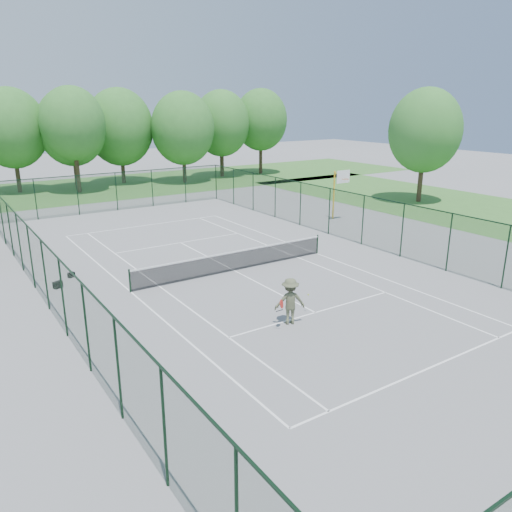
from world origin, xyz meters
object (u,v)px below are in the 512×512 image
at_px(tennis_player, 290,301).
at_px(basketball_goal, 339,185).
at_px(sports_bag_a, 58,285).
at_px(tennis_net, 234,260).

bearing_deg(tennis_player, basketball_goal, 41.94).
bearing_deg(basketball_goal, sports_bag_a, -170.47).
distance_m(tennis_net, basketball_goal, 13.81).
relative_size(tennis_net, basketball_goal, 3.04).
xyz_separation_m(tennis_net, tennis_player, (-1.50, -6.63, 0.35)).
bearing_deg(tennis_net, basketball_goal, 25.23).
relative_size(basketball_goal, tennis_player, 1.70).
bearing_deg(sports_bag_a, basketball_goal, -11.34).
bearing_deg(basketball_goal, tennis_player, -138.06).
relative_size(tennis_net, sports_bag_a, 27.62).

